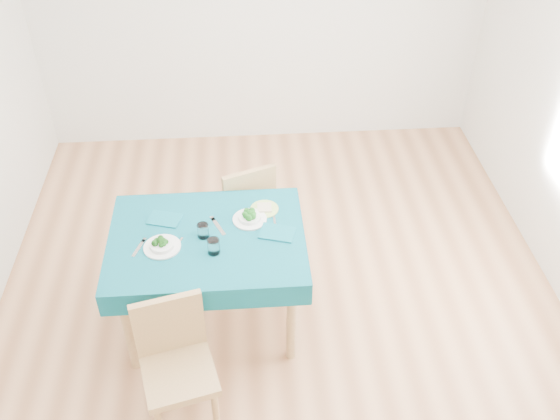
{
  "coord_description": "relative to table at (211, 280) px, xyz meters",
  "views": [
    {
      "loc": [
        -0.23,
        -3.04,
        3.31
      ],
      "look_at": [
        0.0,
        0.0,
        0.85
      ],
      "focal_mm": 40.0,
      "sensor_mm": 36.0,
      "label": 1
    }
  ],
  "objects": [
    {
      "name": "bowl_near",
      "position": [
        -0.27,
        -0.08,
        0.41
      ],
      "size": [
        0.23,
        0.23,
        0.07
      ],
      "primitive_type": null,
      "color": "white",
      "rests_on": "table"
    },
    {
      "name": "fork_far",
      "position": [
        0.07,
        0.09,
        0.38
      ],
      "size": [
        0.1,
        0.18,
        0.0
      ],
      "primitive_type": "cube",
      "rotation": [
        0.0,
        0.0,
        0.42
      ],
      "color": "silver",
      "rests_on": "table"
    },
    {
      "name": "room_shell",
      "position": [
        0.47,
        0.12,
        0.97
      ],
      "size": [
        4.02,
        4.52,
        2.73
      ],
      "color": "#A06842",
      "rests_on": "ground"
    },
    {
      "name": "fork_near",
      "position": [
        -0.41,
        -0.07,
        0.38
      ],
      "size": [
        0.07,
        0.16,
        0.0
      ],
      "primitive_type": "cube",
      "rotation": [
        0.0,
        0.0,
        -0.34
      ],
      "color": "silver",
      "rests_on": "table"
    },
    {
      "name": "chair_far",
      "position": [
        0.22,
        0.71,
        0.11
      ],
      "size": [
        0.52,
        0.54,
        0.97
      ],
      "primitive_type": "cube",
      "rotation": [
        0.0,
        0.0,
        3.51
      ],
      "color": "#A07B4B",
      "rests_on": "ground"
    },
    {
      "name": "napkin_far",
      "position": [
        0.44,
        -0.0,
        0.39
      ],
      "size": [
        0.25,
        0.2,
        0.01
      ],
      "primitive_type": "cube",
      "rotation": [
        0.0,
        0.0,
        -0.3
      ],
      "color": "#0B5664",
      "rests_on": "table"
    },
    {
      "name": "knife_far",
      "position": [
        0.43,
        0.07,
        0.38
      ],
      "size": [
        0.02,
        0.19,
        0.0
      ],
      "primitive_type": "cube",
      "rotation": [
        0.0,
        0.0,
        0.03
      ],
      "color": "silver",
      "rests_on": "table"
    },
    {
      "name": "side_plate",
      "position": [
        0.37,
        0.24,
        0.38
      ],
      "size": [
        0.18,
        0.18,
        0.01
      ],
      "primitive_type": "cylinder",
      "color": "#AACE64",
      "rests_on": "table"
    },
    {
      "name": "tumbler_center",
      "position": [
        -0.02,
        0.01,
        0.43
      ],
      "size": [
        0.07,
        0.07,
        0.09
      ],
      "primitive_type": "cylinder",
      "color": "white",
      "rests_on": "table"
    },
    {
      "name": "chair_near",
      "position": [
        -0.16,
        -0.76,
        0.11
      ],
      "size": [
        0.49,
        0.51,
        0.99
      ],
      "primitive_type": "cube",
      "rotation": [
        0.0,
        0.0,
        0.24
      ],
      "color": "#A07B4B",
      "rests_on": "ground"
    },
    {
      "name": "bowl_far",
      "position": [
        0.27,
        0.14,
        0.41
      ],
      "size": [
        0.22,
        0.22,
        0.07
      ],
      "primitive_type": null,
      "color": "white",
      "rests_on": "table"
    },
    {
      "name": "table",
      "position": [
        0.0,
        0.0,
        0.0
      ],
      "size": [
        1.21,
        0.92,
        0.76
      ],
      "primitive_type": "cube",
      "color": "#084D5A",
      "rests_on": "ground"
    },
    {
      "name": "napkin_near",
      "position": [
        -0.27,
        0.19,
        0.39
      ],
      "size": [
        0.23,
        0.19,
        0.01
      ],
      "primitive_type": "cube",
      "rotation": [
        0.0,
        0.0,
        -0.29
      ],
      "color": "#0B5664",
      "rests_on": "table"
    },
    {
      "name": "knife_near",
      "position": [
        -0.19,
        -0.08,
        0.38
      ],
      "size": [
        0.09,
        0.18,
        0.0
      ],
      "primitive_type": "cube",
      "rotation": [
        0.0,
        0.0,
        -0.41
      ],
      "color": "silver",
      "rests_on": "table"
    },
    {
      "name": "bread_slice",
      "position": [
        0.37,
        0.24,
        0.4
      ],
      "size": [
        0.09,
        0.09,
        0.01
      ],
      "primitive_type": "cube",
      "rotation": [
        0.0,
        0.0,
        -0.02
      ],
      "color": "beige",
      "rests_on": "side_plate"
    },
    {
      "name": "tumbler_side",
      "position": [
        0.05,
        -0.14,
        0.43
      ],
      "size": [
        0.08,
        0.08,
        0.1
      ],
      "primitive_type": "cylinder",
      "color": "white",
      "rests_on": "table"
    }
  ]
}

